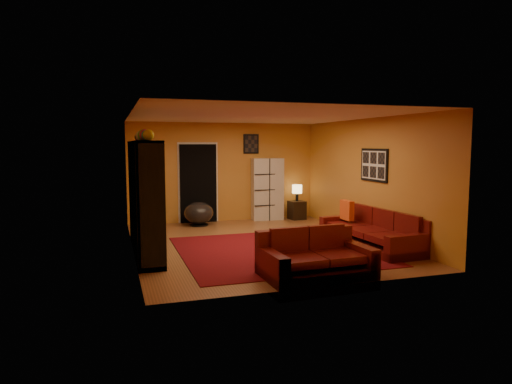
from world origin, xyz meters
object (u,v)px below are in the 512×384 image
object	(u,v)px
storage_cabinet	(267,189)
table_lamp	(297,190)
loveseat	(314,257)
coffee_table	(286,240)
tv	(147,200)
entertainment_unit	(144,197)
sofa	(376,233)
bowl_chair	(199,213)
side_table	(297,210)

from	to	relation	value
storage_cabinet	table_lamp	xyz separation A→B (m)	(0.79, -0.18, -0.02)
loveseat	coffee_table	distance (m)	0.87
loveseat	storage_cabinet	size ratio (longest dim) A/B	1.02
tv	loveseat	bearing A→B (deg)	-135.41
entertainment_unit	sofa	size ratio (longest dim) A/B	1.20
bowl_chair	table_lamp	world-z (taller)	table_lamp
entertainment_unit	tv	distance (m)	0.09
coffee_table	side_table	xyz separation A→B (m)	(1.96, 4.18, -0.15)
tv	bowl_chair	bearing A→B (deg)	-29.92
sofa	coffee_table	xyz separation A→B (m)	(-2.16, -0.60, 0.12)
loveseat	bowl_chair	bearing A→B (deg)	8.19
bowl_chair	tv	bearing A→B (deg)	-119.92
entertainment_unit	coffee_table	distance (m)	2.82
loveseat	side_table	bearing A→B (deg)	-22.39
sofa	side_table	size ratio (longest dim) A/B	5.02
bowl_chair	side_table	distance (m)	2.75
bowl_chair	side_table	bearing A→B (deg)	3.64
entertainment_unit	table_lamp	size ratio (longest dim) A/B	6.77
entertainment_unit	storage_cabinet	size ratio (longest dim) A/B	1.80
tv	entertainment_unit	bearing A→B (deg)	49.57
loveseat	table_lamp	bearing A→B (deg)	-22.39
tv	loveseat	size ratio (longest dim) A/B	0.55
coffee_table	table_lamp	bearing A→B (deg)	64.89
entertainment_unit	storage_cabinet	world-z (taller)	entertainment_unit
tv	storage_cabinet	size ratio (longest dim) A/B	0.56
entertainment_unit	side_table	bearing A→B (deg)	31.82
entertainment_unit	sofa	xyz separation A→B (m)	(4.42, -0.96, -0.77)
tv	sofa	world-z (taller)	tv
storage_cabinet	sofa	bearing A→B (deg)	-71.55
sofa	table_lamp	bearing A→B (deg)	89.56
storage_cabinet	bowl_chair	world-z (taller)	storage_cabinet
coffee_table	sofa	bearing A→B (deg)	15.66
tv	storage_cabinet	world-z (taller)	storage_cabinet
tv	bowl_chair	size ratio (longest dim) A/B	1.29
tv	side_table	bearing A→B (deg)	-57.45
sofa	storage_cabinet	size ratio (longest dim) A/B	1.51
entertainment_unit	sofa	distance (m)	4.58
coffee_table	loveseat	bearing A→B (deg)	-81.79
table_lamp	side_table	bearing A→B (deg)	180.00
table_lamp	bowl_chair	bearing A→B (deg)	-176.36
coffee_table	side_table	bearing A→B (deg)	64.89
loveseat	table_lamp	distance (m)	5.38
storage_cabinet	bowl_chair	size ratio (longest dim) A/B	2.28
sofa	table_lamp	world-z (taller)	table_lamp
tv	loveseat	distance (m)	3.40
entertainment_unit	bowl_chair	size ratio (longest dim) A/B	4.11
coffee_table	storage_cabinet	world-z (taller)	storage_cabinet
entertainment_unit	table_lamp	world-z (taller)	entertainment_unit
entertainment_unit	table_lamp	xyz separation A→B (m)	(4.22, 2.62, -0.24)
sofa	bowl_chair	xyz separation A→B (m)	(-2.94, 3.40, 0.04)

